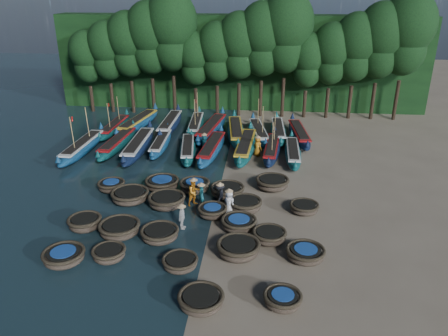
# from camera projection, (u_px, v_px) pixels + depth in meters

# --- Properties ---
(ground) EXTENTS (120.00, 120.00, 0.00)m
(ground) POSITION_uv_depth(u_px,v_px,m) (217.00, 201.00, 28.48)
(ground) COLOR #7D705B
(ground) RESTS_ON ground
(foliage_wall) EXTENTS (40.00, 3.00, 10.00)m
(foliage_wall) POSITION_uv_depth(u_px,v_px,m) (240.00, 62.00, 48.04)
(foliage_wall) COLOR black
(foliage_wall) RESTS_ON ground
(coracle_3) EXTENTS (2.19, 2.19, 0.69)m
(coracle_3) POSITION_uv_depth(u_px,v_px,m) (201.00, 300.00, 18.99)
(coracle_3) COLOR #4C3D2F
(coracle_3) RESTS_ON ground
(coracle_4) EXTENTS (1.92, 1.92, 0.66)m
(coracle_4) POSITION_uv_depth(u_px,v_px,m) (283.00, 299.00, 19.04)
(coracle_4) COLOR #4C3D2F
(coracle_4) RESTS_ON ground
(coracle_5) EXTENTS (2.52, 2.52, 0.71)m
(coracle_5) POSITION_uv_depth(u_px,v_px,m) (64.00, 256.00, 21.99)
(coracle_5) COLOR #4C3D2F
(coracle_5) RESTS_ON ground
(coracle_6) EXTENTS (2.07, 2.07, 0.69)m
(coracle_6) POSITION_uv_depth(u_px,v_px,m) (109.00, 253.00, 22.23)
(coracle_6) COLOR #4C3D2F
(coracle_6) RESTS_ON ground
(coracle_7) EXTENTS (2.23, 2.23, 0.63)m
(coracle_7) POSITION_uv_depth(u_px,v_px,m) (180.00, 262.00, 21.58)
(coracle_7) COLOR #4C3D2F
(coracle_7) RESTS_ON ground
(coracle_8) EXTENTS (2.78, 2.78, 0.85)m
(coracle_8) POSITION_uv_depth(u_px,v_px,m) (238.00, 248.00, 22.49)
(coracle_8) COLOR #4C3D2F
(coracle_8) RESTS_ON ground
(coracle_9) EXTENTS (2.18, 2.18, 0.68)m
(coracle_9) POSITION_uv_depth(u_px,v_px,m) (305.00, 253.00, 22.25)
(coracle_9) COLOR #4C3D2F
(coracle_9) RESTS_ON ground
(coracle_10) EXTENTS (2.24, 2.24, 0.78)m
(coracle_10) POSITION_uv_depth(u_px,v_px,m) (85.00, 223.00, 24.97)
(coracle_10) COLOR #4C3D2F
(coracle_10) RESTS_ON ground
(coracle_11) EXTENTS (2.65, 2.65, 0.81)m
(coracle_11) POSITION_uv_depth(u_px,v_px,m) (120.00, 228.00, 24.36)
(coracle_11) COLOR #4C3D2F
(coracle_11) RESTS_ON ground
(coracle_12) EXTENTS (2.16, 2.16, 0.72)m
(coracle_12) POSITION_uv_depth(u_px,v_px,m) (160.00, 234.00, 23.95)
(coracle_12) COLOR #4C3D2F
(coracle_12) RESTS_ON ground
(coracle_13) EXTENTS (2.19, 2.19, 0.71)m
(coracle_13) POSITION_uv_depth(u_px,v_px,m) (239.00, 223.00, 25.00)
(coracle_13) COLOR #4C3D2F
(coracle_13) RESTS_ON ground
(coracle_14) EXTENTS (2.19, 2.19, 0.70)m
(coracle_14) POSITION_uv_depth(u_px,v_px,m) (269.00, 235.00, 23.79)
(coracle_14) COLOR #4C3D2F
(coracle_14) RESTS_ON ground
(coracle_15) EXTENTS (2.59, 2.59, 0.80)m
(coracle_15) POSITION_uv_depth(u_px,v_px,m) (130.00, 196.00, 28.11)
(coracle_15) COLOR #4C3D2F
(coracle_15) RESTS_ON ground
(coracle_16) EXTENTS (2.39, 2.39, 0.82)m
(coracle_16) POSITION_uv_depth(u_px,v_px,m) (167.00, 201.00, 27.47)
(coracle_16) COLOR #4C3D2F
(coracle_16) RESTS_ON ground
(coracle_17) EXTENTS (2.08, 2.08, 0.70)m
(coracle_17) POSITION_uv_depth(u_px,v_px,m) (212.00, 211.00, 26.34)
(coracle_17) COLOR #4C3D2F
(coracle_17) RESTS_ON ground
(coracle_18) EXTENTS (2.55, 2.55, 0.82)m
(coracle_18) POSITION_uv_depth(u_px,v_px,m) (245.00, 205.00, 26.95)
(coracle_18) COLOR #4C3D2F
(coracle_18) RESTS_ON ground
(coracle_19) EXTENTS (1.95, 1.95, 0.64)m
(coracle_19) POSITION_uv_depth(u_px,v_px,m) (304.00, 207.00, 26.83)
(coracle_19) COLOR #4C3D2F
(coracle_19) RESTS_ON ground
(coracle_20) EXTENTS (2.19, 2.19, 0.72)m
(coracle_20) POSITION_uv_depth(u_px,v_px,m) (111.00, 185.00, 29.62)
(coracle_20) COLOR #4C3D2F
(coracle_20) RESTS_ON ground
(coracle_21) EXTENTS (2.75, 2.75, 0.78)m
(coracle_21) POSITION_uv_depth(u_px,v_px,m) (162.00, 183.00, 29.87)
(coracle_21) COLOR #4C3D2F
(coracle_21) RESTS_ON ground
(coracle_22) EXTENTS (2.10, 2.10, 0.83)m
(coracle_22) POSITION_uv_depth(u_px,v_px,m) (195.00, 186.00, 29.41)
(coracle_22) COLOR #4C3D2F
(coracle_22) RESTS_ON ground
(coracle_23) EXTENTS (2.62, 2.62, 0.79)m
(coracle_23) POSITION_uv_depth(u_px,v_px,m) (227.00, 191.00, 28.82)
(coracle_23) COLOR #4C3D2F
(coracle_23) RESTS_ON ground
(coracle_24) EXTENTS (2.54, 2.54, 0.82)m
(coracle_24) POSITION_uv_depth(u_px,v_px,m) (272.00, 183.00, 29.89)
(coracle_24) COLOR #4C3D2F
(coracle_24) RESTS_ON ground
(long_boat_0) EXTENTS (1.80, 8.59, 3.65)m
(long_boat_0) POSITION_uv_depth(u_px,v_px,m) (82.00, 147.00, 36.06)
(long_boat_0) COLOR navy
(long_boat_0) RESTS_ON ground
(long_boat_1) EXTENTS (1.92, 8.25, 1.45)m
(long_boat_1) POSITION_uv_depth(u_px,v_px,m) (118.00, 143.00, 37.03)
(long_boat_1) COLOR #0D4C46
(long_boat_1) RESTS_ON ground
(long_boat_2) EXTENTS (1.79, 9.03, 1.59)m
(long_boat_2) POSITION_uv_depth(u_px,v_px,m) (138.00, 146.00, 36.32)
(long_boat_2) COLOR #0E1D36
(long_boat_2) RESTS_ON ground
(long_boat_3) EXTENTS (1.52, 7.28, 1.28)m
(long_boat_3) POSITION_uv_depth(u_px,v_px,m) (161.00, 143.00, 37.12)
(long_boat_3) COLOR navy
(long_boat_3) RESTS_ON ground
(long_boat_4) EXTENTS (2.36, 7.36, 1.31)m
(long_boat_4) POSITION_uv_depth(u_px,v_px,m) (188.00, 149.00, 35.87)
(long_boat_4) COLOR #0D4C46
(long_boat_4) RESTS_ON ground
(long_boat_5) EXTENTS (2.20, 8.37, 1.48)m
(long_boat_5) POSITION_uv_depth(u_px,v_px,m) (212.00, 148.00, 35.80)
(long_boat_5) COLOR navy
(long_boat_5) RESTS_ON ground
(long_boat_6) EXTENTS (2.06, 8.88, 1.57)m
(long_boat_6) POSITION_uv_depth(u_px,v_px,m) (245.00, 147.00, 36.09)
(long_boat_6) COLOR #0D4C46
(long_boat_6) RESTS_ON ground
(long_boat_7) EXTENTS (1.91, 7.66, 3.26)m
(long_boat_7) POSITION_uv_depth(u_px,v_px,m) (272.00, 149.00, 35.77)
(long_boat_7) COLOR #0E1D36
(long_boat_7) RESTS_ON ground
(long_boat_8) EXTENTS (1.32, 7.36, 1.29)m
(long_boat_8) POSITION_uv_depth(u_px,v_px,m) (293.00, 153.00, 35.09)
(long_boat_8) COLOR #0D4C46
(long_boat_8) RESTS_ON ground
(long_boat_9) EXTENTS (1.53, 7.58, 3.22)m
(long_boat_9) POSITION_uv_depth(u_px,v_px,m) (115.00, 127.00, 41.23)
(long_boat_9) COLOR #0D4C46
(long_boat_9) RESTS_ON ground
(long_boat_10) EXTENTS (2.99, 8.86, 1.58)m
(long_boat_10) POSITION_uv_depth(u_px,v_px,m) (138.00, 123.00, 42.13)
(long_boat_10) COLOR navy
(long_boat_10) RESTS_ON ground
(long_boat_11) EXTENTS (1.56, 8.79, 1.55)m
(long_boat_11) POSITION_uv_depth(u_px,v_px,m) (170.00, 124.00, 41.92)
(long_boat_11) COLOR #0E1D36
(long_boat_11) RESTS_ON ground
(long_boat_12) EXTENTS (1.88, 8.04, 3.42)m
(long_boat_12) POSITION_uv_depth(u_px,v_px,m) (196.00, 125.00, 41.78)
(long_boat_12) COLOR #0D4C46
(long_boat_12) RESTS_ON ground
(long_boat_13) EXTENTS (2.82, 9.00, 1.60)m
(long_boat_13) POSITION_uv_depth(u_px,v_px,m) (212.00, 128.00, 40.55)
(long_boat_13) COLOR navy
(long_boat_13) RESTS_ON ground
(long_boat_14) EXTENTS (2.52, 8.82, 1.56)m
(long_boat_14) POSITION_uv_depth(u_px,v_px,m) (236.00, 132.00, 39.72)
(long_boat_14) COLOR #0D4C46
(long_boat_14) RESTS_ON ground
(long_boat_15) EXTENTS (2.71, 7.84, 3.38)m
(long_boat_15) POSITION_uv_depth(u_px,v_px,m) (259.00, 132.00, 39.75)
(long_boat_15) COLOR navy
(long_boat_15) RESTS_ON ground
(long_boat_16) EXTENTS (1.67, 7.90, 1.39)m
(long_boat_16) POSITION_uv_depth(u_px,v_px,m) (278.00, 131.00, 40.09)
(long_boat_16) COLOR #0D4C46
(long_boat_16) RESTS_ON ground
(long_boat_17) EXTENTS (2.32, 8.16, 1.44)m
(long_boat_17) POSITION_uv_depth(u_px,v_px,m) (299.00, 134.00, 39.26)
(long_boat_17) COLOR #0E1D36
(long_boat_17) RESTS_ON ground
(fisherman_0) EXTENTS (0.96, 0.94, 1.87)m
(fisherman_0) POSITION_uv_depth(u_px,v_px,m) (229.00, 202.00, 26.41)
(fisherman_0) COLOR silver
(fisherman_0) RESTS_ON ground
(fisherman_1) EXTENTS (0.60, 0.67, 1.73)m
(fisherman_1) POSITION_uv_depth(u_px,v_px,m) (201.00, 193.00, 27.47)
(fisherman_1) COLOR #185A65
(fisherman_1) RESTS_ON ground
(fisherman_2) EXTENTS (1.11, 1.11, 2.01)m
(fisherman_2) POSITION_uv_depth(u_px,v_px,m) (194.00, 191.00, 27.56)
(fisherman_2) COLOR orange
(fisherman_2) RESTS_ON ground
(fisherman_3) EXTENTS (0.62, 1.03, 1.76)m
(fisherman_3) POSITION_uv_depth(u_px,v_px,m) (220.00, 194.00, 27.47)
(fisherman_3) COLOR black
(fisherman_3) RESTS_ON ground
(fisherman_4) EXTENTS (0.52, 0.92, 1.71)m
(fisherman_4) POSITION_uv_depth(u_px,v_px,m) (182.00, 216.00, 24.91)
(fisherman_4) COLOR silver
(fisherman_4) RESTS_ON ground
(fisherman_5) EXTENTS (1.14, 1.51, 1.79)m
(fisherman_5) POSITION_uv_depth(u_px,v_px,m) (204.00, 143.00, 36.30)
(fisherman_5) COLOR #185A65
(fisherman_5) RESTS_ON ground
(fisherman_6) EXTENTS (0.94, 0.94, 1.85)m
(fisherman_6) POSITION_uv_depth(u_px,v_px,m) (258.00, 146.00, 35.51)
(fisherman_6) COLOR orange
(fisherman_6) RESTS_ON ground
(tree_0) EXTENTS (3.68, 3.68, 8.68)m
(tree_0) POSITION_uv_depth(u_px,v_px,m) (87.00, 56.00, 45.88)
(tree_0) COLOR black
(tree_0) RESTS_ON ground
(tree_1) EXTENTS (4.09, 4.09, 9.65)m
(tree_1) POSITION_uv_depth(u_px,v_px,m) (107.00, 50.00, 45.41)
(tree_1) COLOR black
(tree_1) RESTS_ON ground
(tree_2) EXTENTS (4.51, 4.51, 10.63)m
(tree_2) POSITION_uv_depth(u_px,v_px,m) (128.00, 43.00, 44.94)
(tree_2) COLOR black
(tree_2) RESTS_ON ground
(tree_3) EXTENTS (4.92, 4.92, 11.60)m
(tree_3) POSITION_uv_depth(u_px,v_px,m) (150.00, 37.00, 44.47)
(tree_3) COLOR black
(tree_3) RESTS_ON ground
(tree_4) EXTENTS (5.34, 5.34, 12.58)m
(tree_4) POSITION_uv_depth(u_px,v_px,m) (172.00, 30.00, 44.00)
(tree_4) COLOR black
(tree_4) RESTS_ON ground
(tree_5) EXTENTS (3.68, 3.68, 8.68)m
(tree_5) POSITION_uv_depth(u_px,v_px,m) (195.00, 58.00, 44.85)
(tree_5) COLOR black
(tree_5) RESTS_ON ground
(tree_6) EXTENTS (4.09, 4.09, 9.65)m
(tree_6) POSITION_uv_depth(u_px,v_px,m) (217.00, 51.00, 44.38)
(tree_6) COLOR black
(tree_6) RESTS_ON ground
(tree_7) EXTENTS (4.51, 4.51, 10.63)m
(tree_7) POSITION_uv_depth(u_px,v_px,m) (240.00, 45.00, 43.91)
(tree_7) COLOR black
(tree_7) RESTS_ON ground
(tree_8) EXTENTS (4.92, 4.92, 11.60)m
(tree_8) POSITION_uv_depth(u_px,v_px,m) (263.00, 38.00, 43.44)
(tree_8) COLOR black
(tree_8) RESTS_ON ground
(tree_9) EXTENTS (5.34, 5.34, 12.58)m
(tree_9) POSITION_uv_depth(u_px,v_px,m) (286.00, 31.00, 42.97)
(tree_9) COLOR black
(tree_9) RESTS_ON ground
(tree_10) EXTENTS (3.68, 3.68, 8.68)m
(tree_10) POSITION_uv_depth(u_px,v_px,m) (308.00, 60.00, 43.82)
(tree_10) COLOR black
(tree_10) RESTS_ON ground
(tree_11) EXTENTS (4.09, 4.09, 9.65)m
(tree_11) POSITION_uv_depth(u_px,v_px,m) (332.00, 53.00, 43.35)
(tree_11) COLOR black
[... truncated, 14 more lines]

